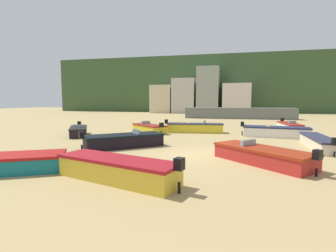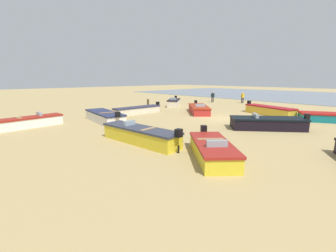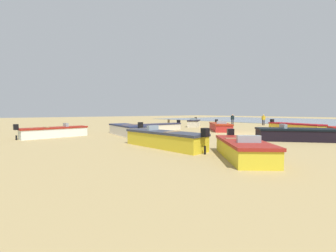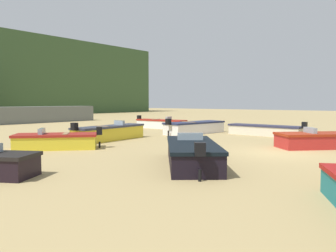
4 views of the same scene
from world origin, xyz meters
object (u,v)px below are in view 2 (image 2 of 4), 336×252
object	(u,v)px
boat_cream_6	(138,110)
boat_white_3	(105,117)
boat_yellow_2	(269,110)
boat_cream_8	(174,103)
boat_red_1	(199,109)
boat_white_7	(28,122)
boat_yellow_9	(140,135)
beach_walker_distant	(243,97)
boat_teal_0	(335,118)
mooring_post_near_water	(148,103)
boat_black_5	(267,123)
boat_yellow_10	(212,150)
beach_walker_foreground	(213,96)

from	to	relation	value
boat_cream_6	boat_white_3	bearing A→B (deg)	112.75
boat_yellow_2	boat_cream_8	distance (m)	11.86
boat_red_1	boat_cream_8	world-z (taller)	boat_cream_8
boat_red_1	boat_cream_6	size ratio (longest dim) A/B	0.87
boat_white_7	boat_yellow_9	distance (m)	9.74
boat_yellow_9	beach_walker_distant	distance (m)	24.22
boat_teal_0	mooring_post_near_water	world-z (taller)	boat_teal_0
boat_teal_0	boat_white_3	world-z (taller)	boat_white_3
boat_black_5	mooring_post_near_water	xyz separation A→B (m)	(15.84, -1.63, 0.06)
boat_yellow_2	boat_white_7	bearing A→B (deg)	-10.94
boat_yellow_9	mooring_post_near_water	bearing A→B (deg)	43.97
boat_cream_8	mooring_post_near_water	bearing A→B (deg)	26.26
boat_yellow_10	mooring_post_near_water	size ratio (longest dim) A/B	4.07
boat_black_5	boat_cream_8	xyz separation A→B (m)	(14.30, -4.77, 0.03)
boat_white_3	boat_cream_6	world-z (taller)	boat_white_3
boat_white_7	boat_teal_0	bearing A→B (deg)	45.82
boat_yellow_2	boat_white_7	world-z (taller)	boat_yellow_2
boat_yellow_9	boat_red_1	bearing A→B (deg)	17.02
boat_yellow_9	boat_cream_6	bearing A→B (deg)	48.98
boat_white_7	boat_cream_8	world-z (taller)	boat_cream_8
boat_cream_8	mooring_post_near_water	distance (m)	3.49
boat_black_5	beach_walker_foreground	world-z (taller)	beach_walker_foreground
boat_yellow_9	beach_walker_distant	world-z (taller)	beach_walker_distant
boat_teal_0	boat_yellow_2	distance (m)	5.34
boat_black_5	boat_yellow_9	distance (m)	9.37
boat_red_1	boat_yellow_2	size ratio (longest dim) A/B	0.88
boat_white_3	boat_cream_8	bearing A→B (deg)	24.87
boat_teal_0	boat_cream_6	size ratio (longest dim) A/B	0.99
boat_yellow_10	beach_walker_foreground	xyz separation A→B (m)	(14.30, -20.14, 0.56)
boat_yellow_9	beach_walker_distant	size ratio (longest dim) A/B	3.43
boat_cream_8	beach_walker_distant	xyz separation A→B (m)	(-4.48, -9.89, 0.49)
boat_cream_6	mooring_post_near_water	xyz separation A→B (m)	(3.59, -4.22, 0.12)
boat_white_7	boat_yellow_10	xyz separation A→B (m)	(-13.26, -4.60, -0.01)
boat_yellow_2	beach_walker_distant	distance (m)	10.88
boat_yellow_2	boat_yellow_9	distance (m)	15.30
beach_walker_distant	mooring_post_near_water	bearing A→B (deg)	47.26
boat_black_5	boat_yellow_9	size ratio (longest dim) A/B	0.89
boat_teal_0	mooring_post_near_water	size ratio (longest dim) A/B	5.48
boat_teal_0	beach_walker_foreground	world-z (taller)	beach_walker_foreground
boat_white_3	boat_cream_6	size ratio (longest dim) A/B	1.00
boat_yellow_9	boat_yellow_10	world-z (taller)	boat_yellow_9
boat_white_3	boat_yellow_9	world-z (taller)	boat_yellow_9
boat_red_1	boat_yellow_10	size ratio (longest dim) A/B	1.18
boat_cream_8	boat_yellow_10	world-z (taller)	boat_cream_8
boat_red_1	boat_white_7	distance (m)	15.42
boat_white_7	boat_yellow_9	bearing A→B (deg)	16.45
boat_yellow_9	beach_walker_foreground	xyz separation A→B (m)	(10.06, -21.08, 0.49)
boat_yellow_2	boat_yellow_10	bearing A→B (deg)	29.85
boat_white_7	beach_walker_distant	bearing A→B (deg)	78.75
boat_white_7	beach_walker_distant	xyz separation A→B (m)	(-2.67, -27.02, 0.54)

